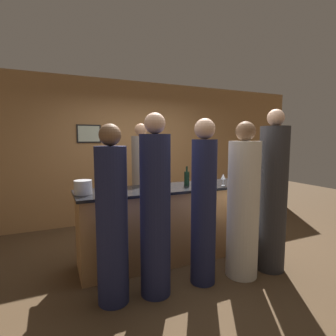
# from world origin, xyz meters

# --- Properties ---
(ground_plane) EXTENTS (14.00, 14.00, 0.00)m
(ground_plane) POSITION_xyz_m (0.00, 0.00, 0.00)
(ground_plane) COLOR #4C3823
(back_wall) EXTENTS (8.00, 0.08, 2.80)m
(back_wall) POSITION_xyz_m (-0.00, 1.99, 1.40)
(back_wall) COLOR #A37547
(back_wall) RESTS_ON ground_plane
(bar_counter) EXTENTS (2.73, 0.68, 1.00)m
(bar_counter) POSITION_xyz_m (0.00, 0.00, 0.50)
(bar_counter) COLOR #B27F4C
(bar_counter) RESTS_ON ground_plane
(bartender) EXTENTS (0.30, 0.30, 1.89)m
(bartender) POSITION_xyz_m (-0.28, 0.77, 0.89)
(bartender) COLOR gray
(bartender) RESTS_ON ground_plane
(guest_0) EXTENTS (0.37, 0.37, 1.85)m
(guest_0) POSITION_xyz_m (0.47, -0.78, 0.86)
(guest_0) COLOR silver
(guest_0) RESTS_ON ground_plane
(guest_1) EXTENTS (0.35, 0.35, 2.01)m
(guest_1) POSITION_xyz_m (0.91, -0.80, 0.94)
(guest_1) COLOR #2D2D33
(guest_1) RESTS_ON ground_plane
(guest_2) EXTENTS (0.32, 0.32, 1.91)m
(guest_2) POSITION_xyz_m (-0.62, -0.71, 0.90)
(guest_2) COLOR #1E234C
(guest_2) RESTS_ON ground_plane
(guest_3) EXTENTS (0.28, 0.28, 1.87)m
(guest_3) POSITION_xyz_m (-0.04, -0.72, 0.90)
(guest_3) COLOR #1E234C
(guest_3) RESTS_ON ground_plane
(guest_4) EXTENTS (0.31, 0.31, 1.79)m
(guest_4) POSITION_xyz_m (-1.06, -0.67, 0.84)
(guest_4) COLOR #1E234C
(guest_4) RESTS_ON ground_plane
(wine_bottle_0) EXTENTS (0.07, 0.07, 0.27)m
(wine_bottle_0) POSITION_xyz_m (0.14, 0.02, 1.10)
(wine_bottle_0) COLOR black
(wine_bottle_0) RESTS_ON bar_counter
(ice_bucket) EXTENTS (0.21, 0.21, 0.17)m
(ice_bucket) POSITION_xyz_m (-1.26, 0.00, 1.08)
(ice_bucket) COLOR silver
(ice_bucket) RESTS_ON bar_counter
(wine_glass_0) EXTENTS (0.07, 0.07, 0.16)m
(wine_glass_0) POSITION_xyz_m (-0.82, -0.06, 1.12)
(wine_glass_0) COLOR silver
(wine_glass_0) RESTS_ON bar_counter
(wine_glass_1) EXTENTS (0.06, 0.06, 0.15)m
(wine_glass_1) POSITION_xyz_m (0.15, -0.24, 1.11)
(wine_glass_1) COLOR silver
(wine_glass_1) RESTS_ON bar_counter
(wine_glass_2) EXTENTS (0.07, 0.07, 0.17)m
(wine_glass_2) POSITION_xyz_m (0.60, -0.20, 1.12)
(wine_glass_2) COLOR silver
(wine_glass_2) RESTS_ON bar_counter
(wine_glass_3) EXTENTS (0.06, 0.06, 0.16)m
(wine_glass_3) POSITION_xyz_m (0.61, 0.01, 1.13)
(wine_glass_3) COLOR silver
(wine_glass_3) RESTS_ON bar_counter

